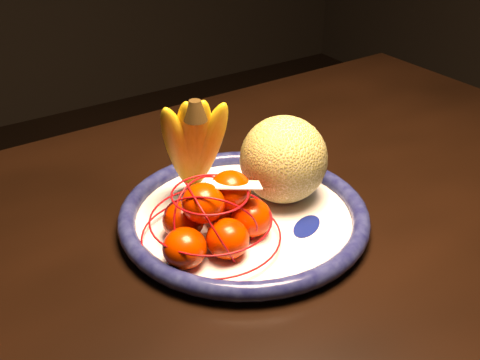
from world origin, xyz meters
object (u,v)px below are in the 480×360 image
banana_bunch (193,143)px  mandarin_bag (214,219)px  cantaloupe (284,159)px  dining_table (246,265)px  fruit_bowl (244,216)px

banana_bunch → mandarin_bag: bearing=-85.1°
cantaloupe → banana_bunch: banana_bunch is taller
cantaloupe → banana_bunch: 0.13m
dining_table → mandarin_bag: 0.15m
banana_bunch → fruit_bowl: bearing=-45.4°
dining_table → cantaloupe: cantaloupe is taller
cantaloupe → banana_bunch: bearing=149.6°
cantaloupe → fruit_bowl: bearing=-170.5°
mandarin_bag → fruit_bowl: bearing=22.5°
cantaloupe → mandarin_bag: size_ratio=0.66×
mandarin_bag → dining_table: bearing=21.5°
fruit_bowl → banana_bunch: banana_bunch is taller
fruit_bowl → cantaloupe: cantaloupe is taller
dining_table → fruit_bowl: bearing=-171.7°
mandarin_bag → banana_bunch: bearing=73.8°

